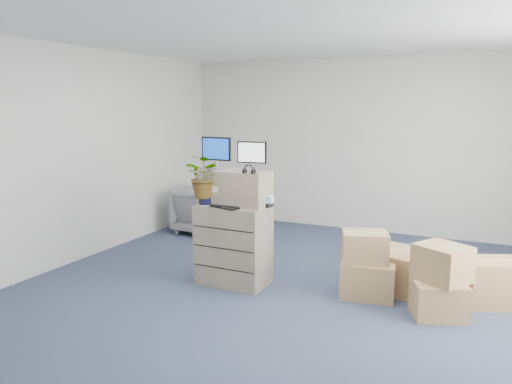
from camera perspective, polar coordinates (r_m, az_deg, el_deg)
ground at (r=5.31m, az=2.56°, el=-12.74°), size 7.00×7.00×0.00m
wall_back at (r=8.28m, az=12.08°, el=5.24°), size 6.00×0.02×2.80m
filing_cabinet_lower at (r=5.76m, az=-2.60°, el=-6.04°), size 0.80×0.50×0.92m
filing_cabinet_upper at (r=5.65m, az=-2.43°, el=0.52°), size 0.80×0.41×0.40m
monitor_left at (r=5.68m, az=-4.57°, el=4.66°), size 0.37×0.15×0.37m
monitor_right at (r=5.49m, az=-0.47°, el=4.29°), size 0.34×0.14×0.33m
headphones at (r=5.35m, az=-0.81°, el=2.51°), size 0.13×0.02×0.13m
keyboard at (r=5.53m, az=-3.58°, el=-1.69°), size 0.40×0.26×0.02m
mouse at (r=5.39m, az=0.26°, el=-1.93°), size 0.08×0.06×0.03m
water_bottle at (r=5.66m, az=-2.14°, el=-0.38°), size 0.06×0.06×0.22m
phone_dock at (r=5.73m, az=-2.95°, el=-0.97°), size 0.06×0.04×0.12m
external_drive at (r=5.57m, az=0.94°, el=-1.41°), size 0.19×0.16×0.05m
tissue_box at (r=5.53m, az=0.85°, el=-0.79°), size 0.23×0.13×0.08m
potted_plant at (r=5.63m, az=-5.76°, el=1.16°), size 0.57×0.60×0.47m
office_chair at (r=8.08m, az=-5.93°, el=-1.82°), size 0.85×0.81×0.82m
cardboard_boxes at (r=5.62m, az=18.17°, el=-8.89°), size 1.98×1.31×0.71m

